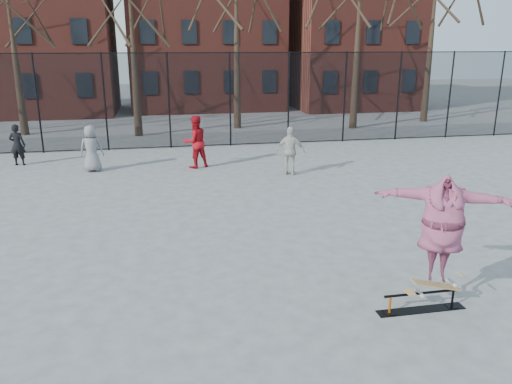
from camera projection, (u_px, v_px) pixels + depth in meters
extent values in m
plane|color=#5E5F63|center=(266.00, 278.00, 9.56)|extent=(100.00, 100.00, 0.00)
cube|color=black|center=(421.00, 310.00, 8.41)|extent=(1.54, 0.24, 0.01)
cylinder|color=#C8570B|center=(390.00, 305.00, 8.26)|extent=(0.04, 0.04, 0.32)
cylinder|color=black|center=(453.00, 298.00, 8.47)|extent=(0.04, 0.04, 0.32)
cylinder|color=black|center=(423.00, 293.00, 8.32)|extent=(1.36, 0.04, 0.04)
imported|color=#433586|center=(441.00, 234.00, 8.07)|extent=(2.26, 1.46, 1.80)
imported|color=slate|center=(91.00, 149.00, 17.35)|extent=(0.81, 0.55, 1.63)
imported|color=black|center=(17.00, 145.00, 18.26)|extent=(0.60, 0.43, 1.52)
imported|color=#A20E17|center=(195.00, 142.00, 17.86)|extent=(1.10, 0.98, 1.88)
imported|color=#B9B2AC|center=(290.00, 151.00, 16.89)|extent=(1.05, 0.71, 1.65)
cylinder|color=black|center=(38.00, 104.00, 20.00)|extent=(0.07, 0.07, 4.00)
cylinder|color=black|center=(105.00, 102.00, 20.48)|extent=(0.07, 0.07, 4.00)
cylinder|color=black|center=(169.00, 101.00, 20.96)|extent=(0.07, 0.07, 4.00)
cylinder|color=black|center=(230.00, 100.00, 21.44)|extent=(0.07, 0.07, 4.00)
cylinder|color=black|center=(289.00, 99.00, 21.91)|extent=(0.07, 0.07, 4.00)
cylinder|color=black|center=(345.00, 97.00, 22.39)|extent=(0.07, 0.07, 4.00)
cylinder|color=black|center=(398.00, 96.00, 22.87)|extent=(0.07, 0.07, 4.00)
cylinder|color=black|center=(450.00, 95.00, 23.35)|extent=(0.07, 0.07, 4.00)
cylinder|color=black|center=(499.00, 94.00, 23.83)|extent=(0.07, 0.07, 4.00)
cube|color=black|center=(202.00, 100.00, 21.22)|extent=(34.00, 0.01, 4.00)
cylinder|color=black|center=(201.00, 53.00, 20.66)|extent=(34.00, 0.04, 0.04)
cone|color=black|center=(17.00, 87.00, 24.08)|extent=(0.40, 0.40, 4.62)
cone|color=black|center=(133.00, 87.00, 23.87)|extent=(0.40, 0.40, 4.62)
cone|color=black|center=(241.00, 84.00, 26.10)|extent=(0.40, 0.40, 4.62)
cone|color=black|center=(350.00, 84.00, 25.89)|extent=(0.40, 0.40, 4.62)
cone|color=black|center=(434.00, 81.00, 28.12)|extent=(0.40, 0.40, 4.62)
cube|color=maroon|center=(35.00, 15.00, 30.65)|extent=(9.00, 7.00, 12.00)
cube|color=maroon|center=(205.00, 9.00, 32.44)|extent=(10.00, 7.00, 13.00)
cube|color=maroon|center=(350.00, 26.00, 34.56)|extent=(8.00, 7.00, 11.00)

